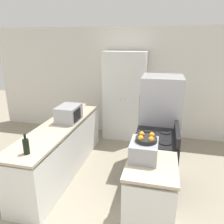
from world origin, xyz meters
TOP-DOWN VIEW (x-y plane):
  - wall_back at (0.00, 3.44)m, footprint 7.00×0.06m
  - counter_left at (-0.81, 1.41)m, footprint 0.60×2.62m
  - counter_right at (0.81, 0.48)m, footprint 0.60×0.75m
  - pantry_cabinet at (0.00, 3.15)m, footprint 0.97×0.52m
  - stove at (0.83, 1.27)m, footprint 0.66×0.79m
  - refrigerator at (0.86, 2.05)m, footprint 0.72×0.70m
  - microwave at (-0.71, 1.58)m, footprint 0.35×0.48m
  - wine_bottle at (-0.75, 0.36)m, footprint 0.08×0.08m
  - toaster_oven at (0.70, 0.59)m, footprint 0.33×0.40m
  - fruit_bowl at (0.73, 0.61)m, footprint 0.26×0.26m

SIDE VIEW (x-z plane):
  - counter_left at x=-0.81m, z-range -0.02..0.90m
  - counter_right at x=0.81m, z-range -0.02..0.90m
  - stove at x=0.83m, z-range -0.07..1.01m
  - refrigerator at x=0.86m, z-range 0.00..1.71m
  - wine_bottle at x=-0.75m, z-range 0.89..1.16m
  - toaster_oven at x=0.70m, z-range 0.92..1.14m
  - pantry_cabinet at x=0.00m, z-range 0.00..2.06m
  - microwave at x=-0.71m, z-range 0.92..1.20m
  - fruit_bowl at x=0.73m, z-range 1.13..1.22m
  - wall_back at x=0.00m, z-range 0.00..2.60m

